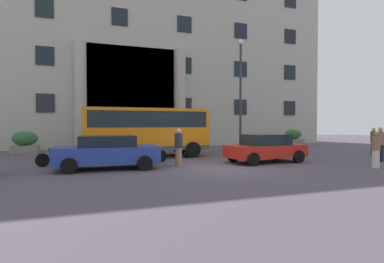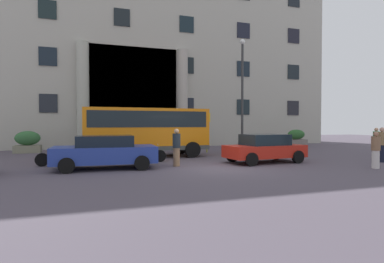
% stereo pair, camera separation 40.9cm
% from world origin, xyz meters
% --- Properties ---
extents(ground_plane, '(80.00, 64.00, 0.12)m').
position_xyz_m(ground_plane, '(0.00, 0.00, -0.06)').
color(ground_plane, '#4F4652').
extents(office_building_facade, '(33.65, 9.71, 15.69)m').
position_xyz_m(office_building_facade, '(-0.01, 17.47, 7.83)').
color(office_building_facade, '#ABA79A').
rests_on(office_building_facade, ground_plane).
extents(orange_minibus, '(6.98, 2.66, 2.79)m').
position_xyz_m(orange_minibus, '(-2.16, 5.50, 1.66)').
color(orange_minibus, orange).
rests_on(orange_minibus, ground_plane).
extents(bus_stop_sign, '(0.44, 0.08, 2.65)m').
position_xyz_m(bus_stop_sign, '(2.23, 7.09, 1.64)').
color(bus_stop_sign, olive).
rests_on(bus_stop_sign, ground_plane).
extents(hedge_planter_far_east, '(1.63, 0.97, 1.45)m').
position_xyz_m(hedge_planter_far_east, '(-9.12, 10.68, 0.70)').
color(hedge_planter_far_east, gray).
rests_on(hedge_planter_far_east, ground_plane).
extents(hedge_planter_entrance_right, '(1.65, 0.79, 1.41)m').
position_xyz_m(hedge_planter_entrance_right, '(-1.06, 10.27, 0.68)').
color(hedge_planter_entrance_right, slate).
rests_on(hedge_planter_entrance_right, ground_plane).
extents(hedge_planter_east, '(1.75, 0.88, 1.43)m').
position_xyz_m(hedge_planter_east, '(11.90, 10.42, 0.69)').
color(hedge_planter_east, slate).
rests_on(hedge_planter_east, ground_plane).
extents(hedge_planter_west, '(1.86, 0.86, 1.27)m').
position_xyz_m(hedge_planter_west, '(-4.14, 10.38, 0.62)').
color(hedge_planter_west, gray).
rests_on(hedge_planter_west, ground_plane).
extents(parked_sedan_far, '(4.04, 2.15, 1.40)m').
position_xyz_m(parked_sedan_far, '(2.92, 1.04, 0.72)').
color(parked_sedan_far, red).
rests_on(parked_sedan_far, ground_plane).
extents(parked_sedan_second, '(4.33, 2.23, 1.42)m').
position_xyz_m(parked_sedan_second, '(-4.68, 1.38, 0.74)').
color(parked_sedan_second, '#243A95').
rests_on(parked_sedan_second, ground_plane).
extents(motorcycle_far_end, '(1.98, 0.55, 0.89)m').
position_xyz_m(motorcycle_far_end, '(-6.69, 3.09, 0.46)').
color(motorcycle_far_end, black).
rests_on(motorcycle_far_end, ground_plane).
extents(motorcycle_near_kerb, '(1.97, 0.62, 0.89)m').
position_xyz_m(motorcycle_near_kerb, '(-2.64, 3.14, 0.46)').
color(motorcycle_near_kerb, black).
rests_on(motorcycle_near_kerb, ground_plane).
extents(pedestrian_woman_dark_dress, '(0.36, 0.36, 1.69)m').
position_xyz_m(pedestrian_woman_dark_dress, '(10.99, 1.71, 0.85)').
color(pedestrian_woman_dark_dress, '#182431').
rests_on(pedestrian_woman_dark_dress, ground_plane).
extents(pedestrian_man_red_shirt, '(0.36, 0.36, 1.70)m').
position_xyz_m(pedestrian_man_red_shirt, '(-1.57, 1.19, 0.86)').
color(pedestrian_man_red_shirt, '#8C6848').
rests_on(pedestrian_man_red_shirt, ground_plane).
extents(pedestrian_child_trailing, '(0.36, 0.36, 1.59)m').
position_xyz_m(pedestrian_child_trailing, '(6.31, -2.28, 0.80)').
color(pedestrian_child_trailing, beige).
rests_on(pedestrian_child_trailing, ground_plane).
extents(pedestrian_woman_with_bag, '(0.36, 0.36, 1.75)m').
position_xyz_m(pedestrian_woman_with_bag, '(8.56, -0.69, 0.88)').
color(pedestrian_woman_with_bag, black).
rests_on(pedestrian_woman_with_bag, ground_plane).
extents(lamppost_plaza_centre, '(0.40, 0.40, 8.23)m').
position_xyz_m(lamppost_plaza_centre, '(5.63, 8.52, 4.75)').
color(lamppost_plaza_centre, '#343436').
rests_on(lamppost_plaza_centre, ground_plane).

